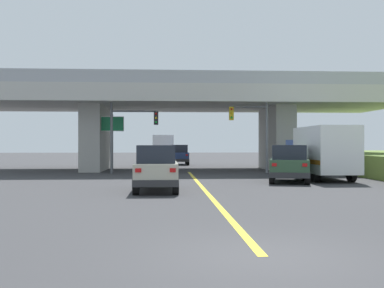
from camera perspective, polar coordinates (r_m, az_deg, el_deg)
name	(u,v)px	position (r m, az deg, el deg)	size (l,w,h in m)	color
ground	(187,170)	(37.32, -0.63, -3.21)	(160.00, 160.00, 0.00)	#353538
overpass_bridge	(187,106)	(37.39, -0.63, 4.67)	(33.52, 10.92, 7.21)	#B7B5AD
lane_divider_stripe	(203,189)	(21.50, 1.42, -5.52)	(0.20, 26.00, 0.01)	yellow
suv_lead	(156,168)	(20.38, -4.41, -2.99)	(1.88, 4.34, 2.02)	#B7B29E
suv_crossing	(289,164)	(25.71, 11.90, -2.37)	(3.05, 4.69, 2.02)	#2D4C33
box_truck	(321,152)	(28.16, 15.65, -0.94)	(2.33, 7.11, 3.07)	navy
sedan_oncoming	(179,155)	(46.95, -1.62, -1.33)	(1.93, 4.44, 2.02)	navy
traffic_signal_nearside	(254,126)	(33.56, 7.64, 2.26)	(2.83, 0.36, 5.30)	slate
traffic_signal_farside	(128,128)	(33.19, -7.85, 2.02)	(3.41, 0.36, 5.10)	#56595E
highway_sign	(112,129)	(35.02, -9.82, 1.80)	(1.74, 0.17, 4.31)	slate
semi_truck_distant	(163,148)	(53.62, -3.57, -0.52)	(2.33, 6.82, 3.10)	navy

